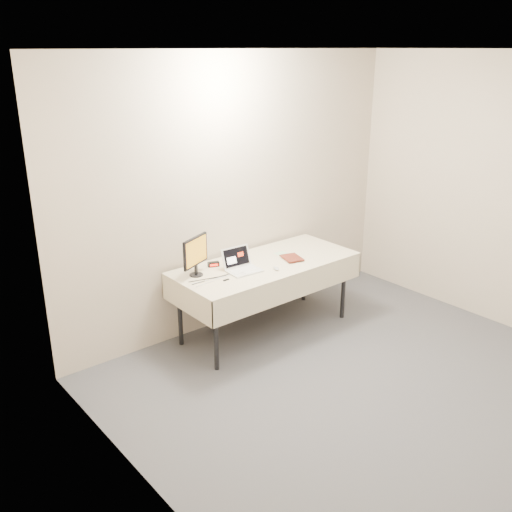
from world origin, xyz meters
TOP-DOWN VIEW (x-y plane):
  - ground at (0.00, 0.00)m, footprint 5.00×5.00m
  - back_wall at (0.00, 2.50)m, footprint 4.00×0.10m
  - table at (0.00, 2.05)m, footprint 1.86×0.81m
  - laptop at (-0.31, 2.04)m, footprint 0.32×0.30m
  - monitor at (-0.71, 2.20)m, footprint 0.34×0.17m
  - book at (0.18, 1.97)m, footprint 0.17×0.07m
  - alarm_clock at (-0.46, 2.28)m, footprint 0.12×0.08m
  - clicker at (-0.05, 1.84)m, footprint 0.08×0.11m
  - paper_form at (0.28, 2.05)m, footprint 0.14×0.31m
  - usb_dongle at (-0.57, 1.93)m, footprint 0.06×0.02m

SIDE VIEW (x-z plane):
  - ground at x=0.00m, z-range 0.00..0.00m
  - table at x=0.00m, z-range 0.31..1.05m
  - paper_form at x=0.28m, z-range 0.74..0.74m
  - usb_dongle at x=-0.57m, z-range 0.74..0.75m
  - clicker at x=-0.05m, z-range 0.74..0.76m
  - alarm_clock at x=-0.46m, z-range 0.74..0.78m
  - laptop at x=-0.31m, z-range 0.69..0.89m
  - book at x=0.18m, z-range 0.74..0.97m
  - monitor at x=-0.71m, z-range 0.77..1.14m
  - back_wall at x=0.00m, z-range 0.00..2.70m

